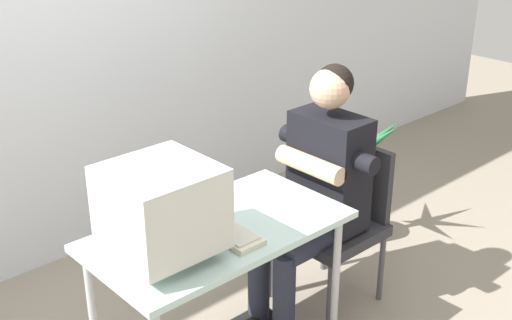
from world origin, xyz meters
TOP-DOWN VIEW (x-y plane):
  - desk at (0.00, 0.00)m, footprint 1.12×0.62m
  - crt_monitor at (-0.31, -0.04)m, footprint 0.41×0.39m
  - keyboard at (-0.02, -0.03)m, footprint 0.14×0.44m
  - office_chair at (0.81, 0.02)m, footprint 0.47×0.47m
  - person_seated at (0.63, 0.02)m, footprint 0.68×0.58m
  - potted_plant at (1.35, 0.33)m, footprint 0.59×0.53m

SIDE VIEW (x-z plane):
  - potted_plant at x=1.35m, z-range -0.06..0.77m
  - office_chair at x=0.81m, z-range 0.06..0.90m
  - desk at x=0.00m, z-range 0.29..1.02m
  - person_seated at x=0.63m, z-range 0.05..1.35m
  - keyboard at x=-0.02m, z-range 0.72..0.75m
  - crt_monitor at x=-0.31m, z-range 0.74..1.13m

